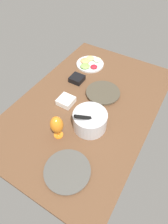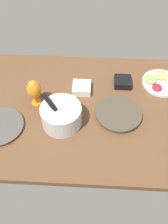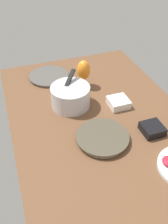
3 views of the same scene
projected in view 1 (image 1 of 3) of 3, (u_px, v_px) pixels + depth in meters
The scene contains 8 objects.
ground_plane at pixel (88, 105), 154.93cm from camera, with size 160.00×104.00×4.00cm, color brown.
dinner_plate_left at pixel (103, 93), 158.90cm from camera, with size 28.82×28.82×3.18cm.
dinner_plate_right at pixel (67, 171), 115.11cm from camera, with size 29.09×29.09×2.03cm.
mixing_bowl at pixel (90, 120), 132.86cm from camera, with size 24.30×24.30×19.62cm.
fruit_platter at pixel (90, 63), 186.31cm from camera, with size 26.99×26.99×4.41cm.
hurricane_glass_orange at pixel (57, 125), 124.20cm from camera, with size 9.00×9.00×19.49cm.
square_bowl_white at pixel (66, 101), 151.63cm from camera, with size 12.23×12.23×4.88cm.
square_bowl_black at pixel (77, 79), 169.69cm from camera, with size 11.53×11.53×4.79cm.
Camera 1 is at (91.39, 51.46, 112.23)cm, focal length 30.07 mm.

